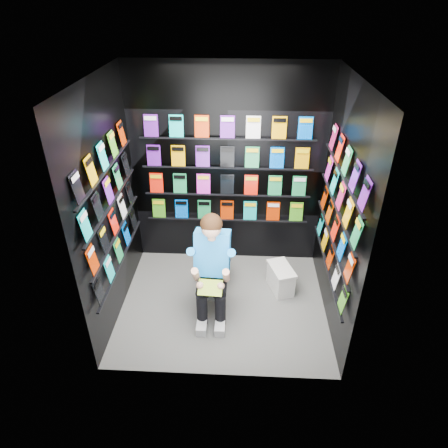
{
  "coord_description": "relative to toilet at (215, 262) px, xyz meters",
  "views": [
    {
      "loc": [
        0.19,
        -3.57,
        3.31
      ],
      "look_at": [
        0.0,
        0.15,
        1.03
      ],
      "focal_mm": 32.0,
      "sensor_mm": 36.0,
      "label": 1
    }
  ],
  "objects": [
    {
      "name": "wall_left",
      "position": [
        -1.09,
        -0.34,
        0.93
      ],
      "size": [
        0.04,
        2.0,
        2.6
      ],
      "primitive_type": "cube",
      "color": "black",
      "rests_on": "floor"
    },
    {
      "name": "comics_right",
      "position": [
        1.28,
        -0.34,
        0.94
      ],
      "size": [
        0.06,
        1.7,
        1.37
      ],
      "primitive_type": null,
      "color": "#BF2C03",
      "rests_on": "wall_right"
    },
    {
      "name": "ceiling",
      "position": [
        0.11,
        -0.34,
        2.23
      ],
      "size": [
        2.4,
        2.4,
        0.0
      ],
      "primitive_type": "plane",
      "color": "white",
      "rests_on": "floor"
    },
    {
      "name": "reader",
      "position": [
        -0.0,
        -0.38,
        0.4
      ],
      "size": [
        0.57,
        0.79,
        1.41
      ],
      "primitive_type": null,
      "rotation": [
        0.0,
        0.0,
        -0.06
      ],
      "color": "#2C87DB",
      "rests_on": "toilet"
    },
    {
      "name": "longbox_lid",
      "position": [
        0.81,
        -0.02,
        -0.05
      ],
      "size": [
        0.36,
        0.47,
        0.03
      ],
      "primitive_type": "cube",
      "rotation": [
        0.0,
        0.0,
        0.32
      ],
      "color": "silver",
      "rests_on": "longbox"
    },
    {
      "name": "comics_back",
      "position": [
        0.11,
        0.63,
        0.94
      ],
      "size": [
        2.1,
        0.06,
        1.37
      ],
      "primitive_type": null,
      "color": "#BF2C03",
      "rests_on": "wall_back"
    },
    {
      "name": "toilet",
      "position": [
        0.0,
        0.0,
        0.0
      ],
      "size": [
        0.46,
        0.77,
        0.73
      ],
      "primitive_type": "imported",
      "rotation": [
        0.0,
        0.0,
        3.08
      ],
      "color": "white",
      "rests_on": "floor"
    },
    {
      "name": "held_comic",
      "position": [
        -0.0,
        -0.73,
        0.21
      ],
      "size": [
        0.26,
        0.16,
        0.11
      ],
      "primitive_type": "cube",
      "rotation": [
        -0.96,
        0.0,
        -0.06
      ],
      "color": "green",
      "rests_on": "reader"
    },
    {
      "name": "comics_left",
      "position": [
        -1.06,
        -0.34,
        0.94
      ],
      "size": [
        0.06,
        1.7,
        1.37
      ],
      "primitive_type": null,
      "color": "#BF2C03",
      "rests_on": "wall_left"
    },
    {
      "name": "wall_front",
      "position": [
        0.11,
        -1.34,
        0.93
      ],
      "size": [
        2.4,
        0.04,
        2.6
      ],
      "primitive_type": "cube",
      "color": "black",
      "rests_on": "floor"
    },
    {
      "name": "floor",
      "position": [
        0.11,
        -0.34,
        -0.37
      ],
      "size": [
        2.4,
        2.4,
        0.0
      ],
      "primitive_type": "plane",
      "color": "slate",
      "rests_on": "ground"
    },
    {
      "name": "longbox",
      "position": [
        0.81,
        -0.02,
        -0.22
      ],
      "size": [
        0.33,
        0.45,
        0.3
      ],
      "primitive_type": "cube",
      "rotation": [
        0.0,
        0.0,
        0.32
      ],
      "color": "silver",
      "rests_on": "floor"
    },
    {
      "name": "wall_right",
      "position": [
        1.31,
        -0.34,
        0.93
      ],
      "size": [
        0.04,
        2.0,
        2.6
      ],
      "primitive_type": "cube",
      "color": "black",
      "rests_on": "floor"
    },
    {
      "name": "wall_back",
      "position": [
        0.11,
        0.66,
        0.93
      ],
      "size": [
        2.4,
        0.04,
        2.6
      ],
      "primitive_type": "cube",
      "color": "black",
      "rests_on": "floor"
    }
  ]
}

